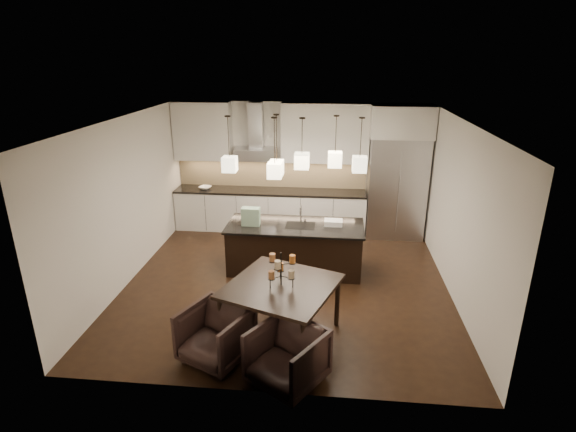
# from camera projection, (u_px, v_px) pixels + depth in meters

# --- Properties ---
(floor) EXTENTS (5.50, 5.50, 0.02)m
(floor) POSITION_uv_depth(u_px,v_px,m) (287.00, 282.00, 7.90)
(floor) COLOR black
(floor) RESTS_ON ground
(ceiling) EXTENTS (5.50, 5.50, 0.02)m
(ceiling) POSITION_uv_depth(u_px,v_px,m) (287.00, 120.00, 6.93)
(ceiling) COLOR white
(ceiling) RESTS_ON wall_back
(wall_back) EXTENTS (5.50, 0.02, 2.80)m
(wall_back) POSITION_uv_depth(u_px,v_px,m) (299.00, 166.00, 9.99)
(wall_back) COLOR silver
(wall_back) RESTS_ON ground
(wall_front) EXTENTS (5.50, 0.02, 2.80)m
(wall_front) POSITION_uv_depth(u_px,v_px,m) (261.00, 288.00, 4.83)
(wall_front) COLOR silver
(wall_front) RESTS_ON ground
(wall_left) EXTENTS (0.02, 5.50, 2.80)m
(wall_left) POSITION_uv_depth(u_px,v_px,m) (126.00, 201.00, 7.67)
(wall_left) COLOR silver
(wall_left) RESTS_ON ground
(wall_right) EXTENTS (0.02, 5.50, 2.80)m
(wall_right) POSITION_uv_depth(u_px,v_px,m) (459.00, 211.00, 7.16)
(wall_right) COLOR silver
(wall_right) RESTS_ON ground
(refrigerator) EXTENTS (1.20, 0.72, 2.15)m
(refrigerator) POSITION_uv_depth(u_px,v_px,m) (396.00, 188.00, 9.55)
(refrigerator) COLOR #B7B7BA
(refrigerator) RESTS_ON floor
(fridge_panel) EXTENTS (1.26, 0.72, 0.65)m
(fridge_panel) POSITION_uv_depth(u_px,v_px,m) (402.00, 121.00, 9.07)
(fridge_panel) COLOR silver
(fridge_panel) RESTS_ON refrigerator
(lower_cabinets) EXTENTS (4.21, 0.62, 0.88)m
(lower_cabinets) POSITION_uv_depth(u_px,v_px,m) (270.00, 211.00, 10.07)
(lower_cabinets) COLOR silver
(lower_cabinets) RESTS_ON floor
(countertop) EXTENTS (4.21, 0.66, 0.04)m
(countertop) POSITION_uv_depth(u_px,v_px,m) (270.00, 191.00, 9.91)
(countertop) COLOR black
(countertop) RESTS_ON lower_cabinets
(backsplash) EXTENTS (4.21, 0.02, 0.63)m
(backsplash) POSITION_uv_depth(u_px,v_px,m) (271.00, 173.00, 10.08)
(backsplash) COLOR #CEB687
(backsplash) RESTS_ON countertop
(upper_cab_left) EXTENTS (1.25, 0.35, 1.25)m
(upper_cab_left) POSITION_uv_depth(u_px,v_px,m) (203.00, 131.00, 9.74)
(upper_cab_left) COLOR silver
(upper_cab_left) RESTS_ON wall_back
(upper_cab_right) EXTENTS (1.85, 0.35, 1.25)m
(upper_cab_right) POSITION_uv_depth(u_px,v_px,m) (325.00, 133.00, 9.50)
(upper_cab_right) COLOR silver
(upper_cab_right) RESTS_ON wall_back
(hood_canopy) EXTENTS (0.90, 0.52, 0.24)m
(hood_canopy) POSITION_uv_depth(u_px,v_px,m) (256.00, 154.00, 9.71)
(hood_canopy) COLOR #B7B7BA
(hood_canopy) RESTS_ON wall_back
(hood_chimney) EXTENTS (0.30, 0.28, 0.96)m
(hood_chimney) POSITION_uv_depth(u_px,v_px,m) (256.00, 125.00, 9.60)
(hood_chimney) COLOR #B7B7BA
(hood_chimney) RESTS_ON hood_canopy
(fruit_bowl) EXTENTS (0.32, 0.32, 0.06)m
(fruit_bowl) POSITION_uv_depth(u_px,v_px,m) (205.00, 188.00, 9.98)
(fruit_bowl) COLOR silver
(fruit_bowl) RESTS_ON countertop
(island_body) EXTENTS (2.39, 0.98, 0.84)m
(island_body) POSITION_uv_depth(u_px,v_px,m) (295.00, 248.00, 8.20)
(island_body) COLOR black
(island_body) RESTS_ON floor
(island_top) EXTENTS (2.47, 1.06, 0.04)m
(island_top) POSITION_uv_depth(u_px,v_px,m) (295.00, 226.00, 8.05)
(island_top) COLOR black
(island_top) RESTS_ON island_body
(faucet) EXTENTS (0.10, 0.23, 0.36)m
(faucet) POSITION_uv_depth(u_px,v_px,m) (301.00, 214.00, 8.06)
(faucet) COLOR silver
(faucet) RESTS_ON island_top
(tote_bag) EXTENTS (0.33, 0.18, 0.32)m
(tote_bag) POSITION_uv_depth(u_px,v_px,m) (251.00, 216.00, 7.99)
(tote_bag) COLOR #195732
(tote_bag) RESTS_ON island_top
(food_container) EXTENTS (0.33, 0.23, 0.10)m
(food_container) POSITION_uv_depth(u_px,v_px,m) (333.00, 223.00, 8.03)
(food_container) COLOR silver
(food_container) RESTS_ON island_top
(dining_table) EXTENTS (1.76, 1.76, 0.82)m
(dining_table) POSITION_uv_depth(u_px,v_px,m) (281.00, 311.00, 6.24)
(dining_table) COLOR black
(dining_table) RESTS_ON floor
(candelabra) EXTENTS (0.51, 0.51, 0.48)m
(candelabra) POSITION_uv_depth(u_px,v_px,m) (281.00, 269.00, 6.01)
(candelabra) COLOR black
(candelabra) RESTS_ON dining_table
(candle_a) EXTENTS (0.11, 0.11, 0.11)m
(candle_a) POSITION_uv_depth(u_px,v_px,m) (291.00, 274.00, 5.97)
(candle_a) COLOR beige
(candle_a) RESTS_ON candelabra
(candle_b) EXTENTS (0.11, 0.11, 0.11)m
(candle_b) POSITION_uv_depth(u_px,v_px,m) (280.00, 267.00, 6.17)
(candle_b) COLOR #CA6D28
(candle_b) RESTS_ON candelabra
(candle_c) EXTENTS (0.11, 0.11, 0.11)m
(candle_c) POSITION_uv_depth(u_px,v_px,m) (271.00, 275.00, 5.95)
(candle_c) COLOR #A7693D
(candle_c) RESTS_ON candelabra
(candle_d) EXTENTS (0.11, 0.11, 0.11)m
(candle_d) POSITION_uv_depth(u_px,v_px,m) (292.00, 259.00, 6.00)
(candle_d) COLOR #CA6D28
(candle_d) RESTS_ON candelabra
(candle_e) EXTENTS (0.11, 0.11, 0.11)m
(candle_e) POSITION_uv_depth(u_px,v_px,m) (272.00, 257.00, 6.05)
(candle_e) COLOR #A7693D
(candle_e) RESTS_ON candelabra
(candle_f) EXTENTS (0.11, 0.11, 0.11)m
(candle_f) POSITION_uv_depth(u_px,v_px,m) (278.00, 265.00, 5.84)
(candle_f) COLOR beige
(candle_f) RESTS_ON candelabra
(armchair_left) EXTENTS (1.05, 1.06, 0.73)m
(armchair_left) POSITION_uv_depth(u_px,v_px,m) (216.00, 335.00, 5.78)
(armchair_left) COLOR black
(armchair_left) RESTS_ON floor
(armchair_right) EXTENTS (1.09, 1.10, 0.73)m
(armchair_right) POSITION_uv_depth(u_px,v_px,m) (287.00, 357.00, 5.36)
(armchair_right) COLOR black
(armchair_right) RESTS_ON floor
(pendant_a) EXTENTS (0.24, 0.24, 0.26)m
(pendant_a) POSITION_uv_depth(u_px,v_px,m) (230.00, 164.00, 7.72)
(pendant_a) COLOR #FFF5C8
(pendant_a) RESTS_ON ceiling
(pendant_b) EXTENTS (0.24, 0.24, 0.26)m
(pendant_b) POSITION_uv_depth(u_px,v_px,m) (277.00, 168.00, 7.95)
(pendant_b) COLOR #FFF5C8
(pendant_b) RESTS_ON ceiling
(pendant_c) EXTENTS (0.24, 0.24, 0.26)m
(pendant_c) POSITION_uv_depth(u_px,v_px,m) (302.00, 161.00, 7.47)
(pendant_c) COLOR #FFF5C8
(pendant_c) RESTS_ON ceiling
(pendant_d) EXTENTS (0.24, 0.24, 0.26)m
(pendant_d) POSITION_uv_depth(u_px,v_px,m) (335.00, 160.00, 7.75)
(pendant_d) COLOR #FFF5C8
(pendant_d) RESTS_ON ceiling
(pendant_e) EXTENTS (0.24, 0.24, 0.26)m
(pendant_e) POSITION_uv_depth(u_px,v_px,m) (360.00, 164.00, 7.53)
(pendant_e) COLOR #FFF5C8
(pendant_e) RESTS_ON ceiling
(pendant_f) EXTENTS (0.24, 0.24, 0.26)m
(pendant_f) POSITION_uv_depth(u_px,v_px,m) (275.00, 170.00, 7.60)
(pendant_f) COLOR #FFF5C8
(pendant_f) RESTS_ON ceiling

